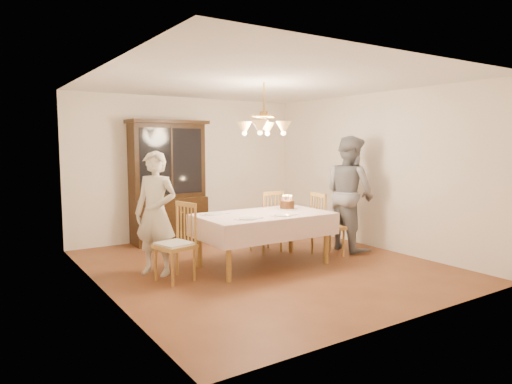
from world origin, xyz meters
TOP-DOWN VIEW (x-y plane):
  - ground at (0.00, 0.00)m, footprint 5.00×5.00m
  - room_shell at (0.00, 0.00)m, footprint 5.00×5.00m
  - dining_table at (0.00, 0.00)m, footprint 1.90×1.10m
  - china_hutch at (-0.52, 2.25)m, footprint 1.38×0.54m
  - chair_far_side at (0.52, 0.69)m, footprint 0.46×0.44m
  - chair_left_end at (-1.36, 0.01)m, footprint 0.51×0.53m
  - chair_right_end at (1.16, -0.07)m, footprint 0.47×0.49m
  - elderly_woman at (-1.45, 0.43)m, footprint 0.69×0.72m
  - adult_in_grey at (1.75, 0.06)m, footprint 0.77×0.96m
  - birthday_cake at (0.54, 0.16)m, footprint 0.30×0.30m
  - place_setting_near_left at (-0.43, -0.29)m, footprint 0.39×0.24m
  - place_setting_near_right at (0.13, -0.31)m, footprint 0.41×0.26m
  - place_setting_far_left at (-0.63, 0.31)m, footprint 0.41×0.26m
  - chandelier at (-0.00, -0.00)m, footprint 0.62×0.62m

SIDE VIEW (x-z plane):
  - ground at x=0.00m, z-range 0.00..0.00m
  - chair_far_side at x=0.52m, z-range -0.06..0.94m
  - chair_right_end at x=1.16m, z-range -0.06..0.94m
  - chair_left_end at x=-1.36m, z-range -0.05..0.95m
  - dining_table at x=0.00m, z-range 0.30..1.06m
  - place_setting_near_left at x=-0.43m, z-range 0.76..0.77m
  - place_setting_far_left at x=-0.63m, z-range 0.76..0.77m
  - place_setting_near_right at x=0.13m, z-range 0.76..0.77m
  - birthday_cake at x=0.54m, z-range 0.71..0.93m
  - elderly_woman at x=-1.45m, z-range 0.00..1.66m
  - adult_in_grey at x=1.75m, z-range 0.00..1.88m
  - china_hutch at x=-0.52m, z-range -0.04..2.12m
  - room_shell at x=0.00m, z-range -0.92..4.08m
  - chandelier at x=0.00m, z-range 1.61..2.34m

